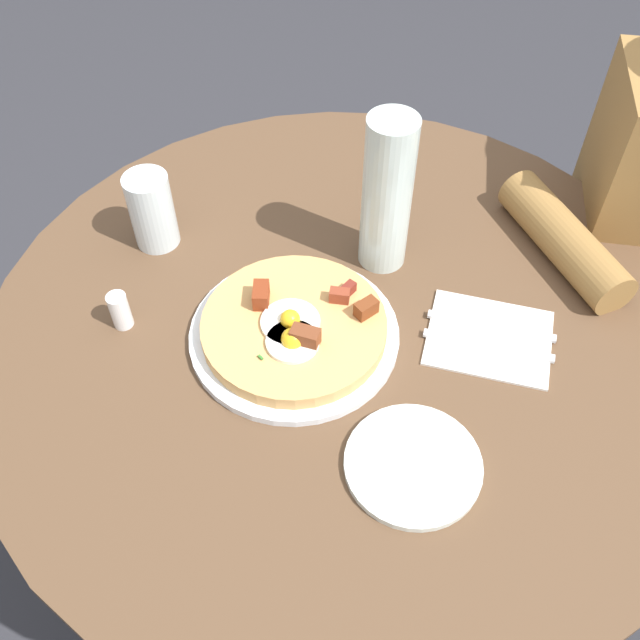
% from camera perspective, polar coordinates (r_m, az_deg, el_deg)
% --- Properties ---
extents(ground_plane, '(6.00, 6.00, 0.00)m').
position_cam_1_polar(ground_plane, '(1.62, 1.32, -16.17)').
color(ground_plane, '#2D2D33').
extents(dining_table, '(1.03, 1.03, 0.70)m').
position_cam_1_polar(dining_table, '(1.15, 1.80, -5.35)').
color(dining_table, brown).
rests_on(dining_table, ground_plane).
extents(pizza_plate, '(0.29, 0.29, 0.01)m').
position_cam_1_polar(pizza_plate, '(1.00, -2.07, -1.17)').
color(pizza_plate, white).
rests_on(pizza_plate, dining_table).
extents(breakfast_pizza, '(0.26, 0.26, 0.05)m').
position_cam_1_polar(breakfast_pizza, '(0.98, -2.05, -0.52)').
color(breakfast_pizza, tan).
rests_on(breakfast_pizza, pizza_plate).
extents(bread_plate, '(0.17, 0.17, 0.01)m').
position_cam_1_polar(bread_plate, '(0.89, 7.45, -11.40)').
color(bread_plate, silver).
rests_on(bread_plate, dining_table).
extents(napkin, '(0.18, 0.16, 0.00)m').
position_cam_1_polar(napkin, '(1.02, 13.38, -1.40)').
color(napkin, white).
rests_on(napkin, dining_table).
extents(fork, '(0.18, 0.03, 0.00)m').
position_cam_1_polar(fork, '(1.03, 13.53, -0.48)').
color(fork, silver).
rests_on(fork, napkin).
extents(knife, '(0.18, 0.03, 0.00)m').
position_cam_1_polar(knife, '(1.01, 13.31, -2.01)').
color(knife, silver).
rests_on(knife, napkin).
extents(water_glass, '(0.07, 0.07, 0.12)m').
position_cam_1_polar(water_glass, '(1.12, -13.31, 8.52)').
color(water_glass, silver).
rests_on(water_glass, dining_table).
extents(water_bottle, '(0.07, 0.07, 0.25)m').
position_cam_1_polar(water_bottle, '(1.02, 5.38, 9.94)').
color(water_bottle, silver).
rests_on(water_bottle, dining_table).
extents(salt_shaker, '(0.03, 0.03, 0.06)m').
position_cam_1_polar(salt_shaker, '(1.03, -15.72, 0.74)').
color(salt_shaker, white).
rests_on(salt_shaker, dining_table).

